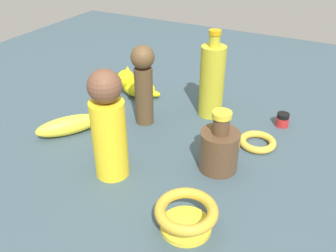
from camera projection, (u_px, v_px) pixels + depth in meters
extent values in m
plane|color=#384C56|center=(168.00, 147.00, 0.88)|extent=(2.00, 2.00, 0.00)
cylinder|color=brown|center=(219.00, 151.00, 0.79)|extent=(0.09, 0.09, 0.09)
cylinder|color=brown|center=(221.00, 125.00, 0.76)|extent=(0.04, 0.04, 0.04)
cylinder|color=gold|center=(222.00, 115.00, 0.74)|extent=(0.04, 0.04, 0.01)
cylinder|color=yellow|center=(110.00, 140.00, 0.75)|extent=(0.08, 0.08, 0.17)
sphere|color=brown|center=(105.00, 86.00, 0.69)|extent=(0.07, 0.07, 0.07)
cylinder|color=#B42524|center=(282.00, 122.00, 0.96)|extent=(0.03, 0.03, 0.02)
cylinder|color=yellow|center=(283.00, 118.00, 0.96)|extent=(0.03, 0.03, 0.00)
cylinder|color=black|center=(283.00, 116.00, 0.95)|extent=(0.03, 0.03, 0.01)
torus|color=gold|center=(257.00, 142.00, 0.89)|extent=(0.09, 0.09, 0.02)
cylinder|color=#503B24|center=(144.00, 96.00, 0.95)|extent=(0.06, 0.06, 0.15)
sphere|color=brown|center=(143.00, 57.00, 0.89)|extent=(0.06, 0.06, 0.06)
cylinder|color=yellow|center=(186.00, 226.00, 0.66)|extent=(0.09, 0.09, 0.01)
torus|color=gold|center=(186.00, 211.00, 0.64)|extent=(0.11, 0.11, 0.02)
ellipsoid|color=yellow|center=(69.00, 125.00, 0.92)|extent=(0.13, 0.16, 0.05)
cylinder|color=gold|center=(212.00, 82.00, 0.97)|extent=(0.07, 0.07, 0.20)
cylinder|color=gold|center=(215.00, 40.00, 0.91)|extent=(0.03, 0.03, 0.03)
cylinder|color=#CC930D|center=(215.00, 32.00, 0.90)|extent=(0.03, 0.03, 0.01)
ellipsoid|color=yellow|center=(139.00, 88.00, 1.10)|extent=(0.11, 0.08, 0.05)
sphere|color=yellow|center=(126.00, 79.00, 1.10)|extent=(0.05, 0.05, 0.05)
cone|color=yellow|center=(123.00, 74.00, 1.08)|extent=(0.02, 0.02, 0.02)
cone|color=yellow|center=(128.00, 70.00, 1.10)|extent=(0.02, 0.02, 0.02)
ellipsoid|color=yellow|center=(153.00, 94.00, 1.10)|extent=(0.05, 0.03, 0.02)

